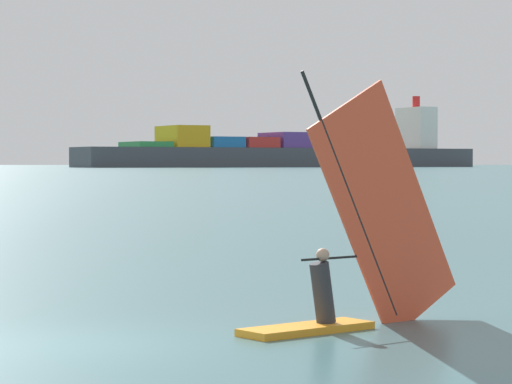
% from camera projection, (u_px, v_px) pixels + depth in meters
% --- Properties ---
extents(ground_plane, '(4000.00, 4000.00, 0.00)m').
position_uv_depth(ground_plane, '(66.00, 345.00, 18.04)').
color(ground_plane, '#386066').
extents(windsurfer, '(3.76, 3.41, 4.51)m').
position_uv_depth(windsurfer, '(352.00, 257.00, 19.96)').
color(windsurfer, orange).
rests_on(windsurfer, ground_plane).
extents(cargo_ship, '(200.02, 134.38, 37.55)m').
position_uv_depth(cargo_ship, '(286.00, 152.00, 607.21)').
color(cargo_ship, '#3F444C').
rests_on(cargo_ship, ground_plane).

